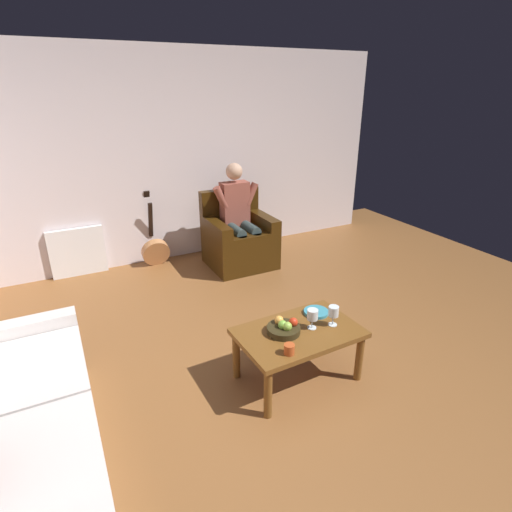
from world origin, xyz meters
The scene contains 13 objects.
ground_plane centered at (0.00, 0.00, 0.00)m, with size 7.38×7.38×0.00m, color brown.
wall_back centered at (0.00, -3.10, 1.30)m, with size 5.73×0.06×2.60m, color silver.
armchair centered at (-0.48, -2.44, 0.33)m, with size 0.78×0.73×0.93m.
person_seated centered at (-0.48, -2.42, 0.68)m, with size 0.61×0.57×1.29m.
couch centered at (2.04, -0.12, 0.33)m, with size 0.90×1.85×0.95m.
coffee_table centered at (0.06, -0.19, 0.37)m, with size 0.94×0.62×0.44m.
guitar centered at (0.48, -2.90, 0.21)m, with size 0.35×0.32×0.94m.
radiator centered at (1.38, -3.03, 0.30)m, with size 0.63×0.06×0.59m, color white.
wine_glass_near centered at (-0.05, -0.18, 0.55)m, with size 0.08×0.08×0.16m.
wine_glass_far centered at (-0.21, -0.14, 0.55)m, with size 0.08×0.08×0.16m.
fruit_bowl centered at (0.17, -0.23, 0.48)m, with size 0.25×0.25×0.11m.
decorative_dish centered at (-0.20, -0.34, 0.45)m, with size 0.20×0.20×0.02m, color teal.
candle_jar centered at (0.28, 0.02, 0.47)m, with size 0.08×0.08×0.07m, color #B54A20.
Camera 1 is at (1.56, 2.00, 2.16)m, focal length 28.71 mm.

